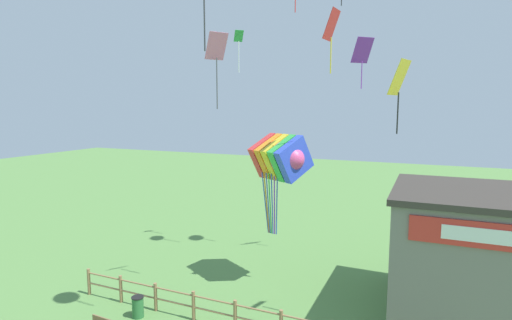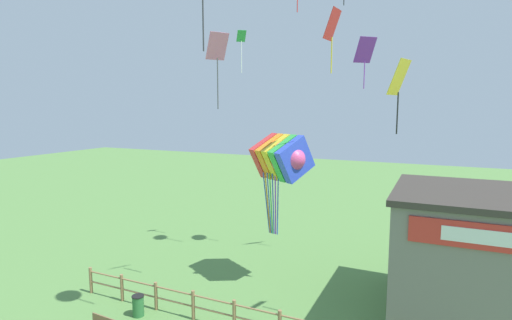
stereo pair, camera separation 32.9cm
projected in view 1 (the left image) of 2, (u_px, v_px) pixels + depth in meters
wooden_fence at (235, 313)px, 15.28m from camera, size 15.11×0.14×1.21m
seaside_building at (507, 259)px, 15.57m from camera, size 8.57×6.22×5.28m
trash_bin at (138, 307)px, 16.28m from camera, size 0.50×0.50×0.87m
kite_rainbow_parafoil at (280, 157)px, 18.88m from camera, size 3.55×3.27×4.86m
kite_yellow_diamond at (399, 82)px, 13.79m from camera, size 0.71×1.01×2.55m
kite_purple_streamer at (362, 53)px, 21.03m from camera, size 1.19×1.16×2.63m
kite_red_diamond at (331, 29)px, 16.54m from camera, size 0.56×0.97×2.60m
kite_green_diamond at (239, 44)px, 23.11m from camera, size 0.66×0.65×2.40m
kite_pink_diamond at (217, 54)px, 17.22m from camera, size 1.00×1.07×3.24m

